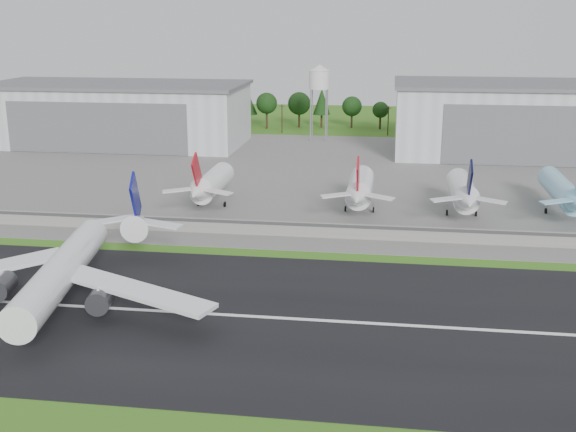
% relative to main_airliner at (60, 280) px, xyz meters
% --- Properties ---
extents(ground, '(600.00, 600.00, 0.00)m').
position_rel_main_airliner_xyz_m(ground, '(30.81, -9.57, -4.89)').
color(ground, '#346918').
rests_on(ground, ground).
extents(runway, '(320.00, 60.00, 0.10)m').
position_rel_main_airliner_xyz_m(runway, '(30.81, 0.43, -4.84)').
color(runway, black).
rests_on(runway, ground).
extents(runway_centerline, '(220.00, 1.00, 0.02)m').
position_rel_main_airliner_xyz_m(runway_centerline, '(30.81, 0.43, -4.78)').
color(runway_centerline, white).
rests_on(runway_centerline, runway).
extents(apron, '(320.00, 150.00, 0.10)m').
position_rel_main_airliner_xyz_m(apron, '(30.81, 110.43, -4.84)').
color(apron, slate).
rests_on(apron, ground).
extents(blast_fence, '(240.00, 0.61, 3.50)m').
position_rel_main_airliner_xyz_m(blast_fence, '(30.81, 45.42, -3.09)').
color(blast_fence, gray).
rests_on(blast_fence, ground).
extents(hangar_west, '(97.00, 44.00, 23.20)m').
position_rel_main_airliner_xyz_m(hangar_west, '(-49.19, 155.35, 6.74)').
color(hangar_west, silver).
rests_on(hangar_west, ground).
extents(hangar_east, '(102.00, 47.00, 25.20)m').
position_rel_main_airliner_xyz_m(hangar_east, '(105.81, 155.35, 7.73)').
color(hangar_east, silver).
rests_on(hangar_east, ground).
extents(water_tower, '(8.40, 8.40, 29.40)m').
position_rel_main_airliner_xyz_m(water_tower, '(25.81, 175.43, 19.66)').
color(water_tower, '#99999E').
rests_on(water_tower, ground).
extents(utility_poles, '(230.00, 3.00, 12.00)m').
position_rel_main_airliner_xyz_m(utility_poles, '(30.81, 190.43, -4.89)').
color(utility_poles, black).
rests_on(utility_poles, ground).
extents(treeline, '(320.00, 16.00, 22.00)m').
position_rel_main_airliner_xyz_m(treeline, '(30.81, 205.43, -4.89)').
color(treeline, black).
rests_on(treeline, ground).
extents(main_airliner, '(56.53, 59.14, 18.17)m').
position_rel_main_airliner_xyz_m(main_airliner, '(0.00, 0.00, 0.00)').
color(main_airliner, white).
rests_on(main_airliner, runway).
extents(parked_jet_red_a, '(7.36, 31.29, 16.79)m').
position_rel_main_airliner_xyz_m(parked_jet_red_a, '(8.90, 67.01, 1.38)').
color(parked_jet_red_a, white).
rests_on(parked_jet_red_a, ground).
extents(parked_jet_red_b, '(7.36, 31.29, 16.90)m').
position_rel_main_airliner_xyz_m(parked_jet_red_b, '(46.98, 67.02, 1.49)').
color(parked_jet_red_b, white).
rests_on(parked_jet_red_b, ground).
extents(parked_jet_navy, '(7.36, 31.29, 16.90)m').
position_rel_main_airliner_xyz_m(parked_jet_navy, '(72.07, 67.02, 1.48)').
color(parked_jet_navy, silver).
rests_on(parked_jet_navy, ground).
extents(parked_jet_skyblue, '(7.36, 37.29, 16.71)m').
position_rel_main_airliner_xyz_m(parked_jet_skyblue, '(96.55, 72.00, 1.26)').
color(parked_jet_skyblue, '#85CAE7').
rests_on(parked_jet_skyblue, ground).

